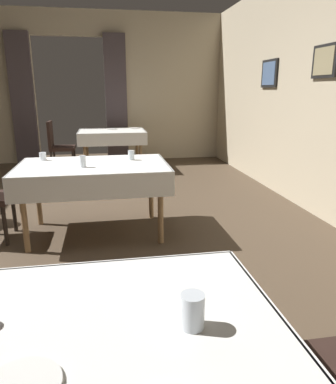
# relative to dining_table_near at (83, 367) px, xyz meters

# --- Properties ---
(ground) EXTENTS (10.08, 10.08, 0.00)m
(ground) POSITION_rel_dining_table_near_xyz_m (-0.56, 2.77, -0.65)
(ground) COLOR #4C3D2D
(wall_back) EXTENTS (6.40, 0.27, 3.00)m
(wall_back) POSITION_rel_dining_table_near_xyz_m (-0.56, 6.95, 0.86)
(wall_back) COLOR beige
(wall_back) RESTS_ON ground
(dining_table_near) EXTENTS (1.33, 1.06, 0.75)m
(dining_table_near) POSITION_rel_dining_table_near_xyz_m (0.00, 0.00, 0.00)
(dining_table_near) COLOR olive
(dining_table_near) RESTS_ON ground
(dining_table_mid) EXTENTS (1.51, 0.98, 0.75)m
(dining_table_mid) POSITION_rel_dining_table_near_xyz_m (-0.03, 2.73, 0.01)
(dining_table_mid) COLOR olive
(dining_table_mid) RESTS_ON ground
(dining_table_far) EXTENTS (1.22, 0.97, 0.75)m
(dining_table_far) POSITION_rel_dining_table_near_xyz_m (0.23, 5.91, 0.01)
(dining_table_far) COLOR olive
(dining_table_far) RESTS_ON ground
(chair_far_left) EXTENTS (0.45, 0.44, 0.93)m
(chair_far_left) POSITION_rel_dining_table_near_xyz_m (-0.77, 5.94, -0.14)
(chair_far_left) COLOR black
(chair_far_left) RESTS_ON ground
(glass_near_d) EXTENTS (0.08, 0.08, 0.12)m
(glass_near_d) POSITION_rel_dining_table_near_xyz_m (0.35, 0.01, 0.16)
(glass_near_d) COLOR silver
(glass_near_d) RESTS_ON dining_table_near
(glass_mid_a) EXTENTS (0.06, 0.06, 0.11)m
(glass_mid_a) POSITION_rel_dining_table_near_xyz_m (-0.12, 2.59, 0.16)
(glass_mid_a) COLOR silver
(glass_mid_a) RESTS_ON dining_table_mid
(glass_mid_b) EXTENTS (0.07, 0.07, 0.10)m
(glass_mid_b) POSITION_rel_dining_table_near_xyz_m (0.37, 2.89, 0.15)
(glass_mid_b) COLOR silver
(glass_mid_b) RESTS_ON dining_table_mid
(glass_mid_c) EXTENTS (0.07, 0.07, 0.08)m
(glass_mid_c) POSITION_rel_dining_table_near_xyz_m (-0.57, 3.04, 0.14)
(glass_mid_c) COLOR silver
(glass_mid_c) RESTS_ON dining_table_mid
(plate_far_a) EXTENTS (0.21, 0.21, 0.01)m
(plate_far_a) POSITION_rel_dining_table_near_xyz_m (0.67, 6.19, 0.10)
(plate_far_a) COLOR white
(plate_far_a) RESTS_ON dining_table_far
(plate_far_b) EXTENTS (0.21, 0.21, 0.01)m
(plate_far_b) POSITION_rel_dining_table_near_xyz_m (0.23, 6.09, 0.10)
(plate_far_b) COLOR white
(plate_far_b) RESTS_ON dining_table_far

